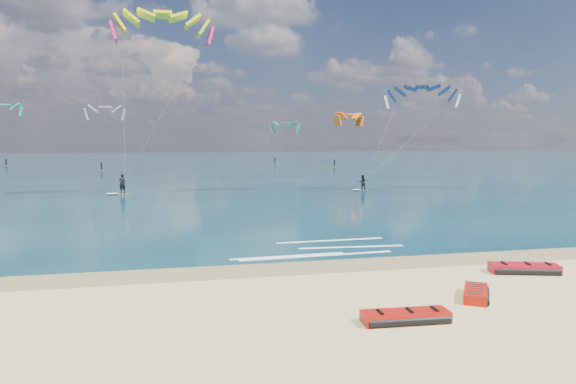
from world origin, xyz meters
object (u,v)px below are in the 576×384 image
at_px(packed_kite_left, 405,322).
at_px(kitesurfer_main, 143,95).
at_px(packed_kite_mid, 524,273).
at_px(kitesurfer_far, 395,130).
at_px(packed_kite_right, 475,298).

distance_m(packed_kite_left, kitesurfer_main, 38.89).
height_order(packed_kite_mid, kitesurfer_main, kitesurfer_main).
bearing_deg(packed_kite_mid, kitesurfer_far, 91.30).
distance_m(packed_kite_left, kitesurfer_far, 39.78).
distance_m(packed_kite_mid, kitesurfer_main, 37.54).
relative_size(packed_kite_left, kitesurfer_far, 0.23).
distance_m(packed_kite_left, packed_kite_mid, 8.28).
xyz_separation_m(packed_kite_mid, packed_kite_right, (-3.82, -2.60, 0.00)).
height_order(packed_kite_left, kitesurfer_far, kitesurfer_far).
xyz_separation_m(packed_kite_right, kitesurfer_far, (12.19, 34.47, 6.40)).
height_order(packed_kite_right, kitesurfer_far, kitesurfer_far).
bearing_deg(kitesurfer_main, packed_kite_mid, -60.56).
relative_size(packed_kite_mid, kitesurfer_main, 0.16).
height_order(packed_kite_mid, kitesurfer_far, kitesurfer_far).
relative_size(packed_kite_right, kitesurfer_main, 0.11).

